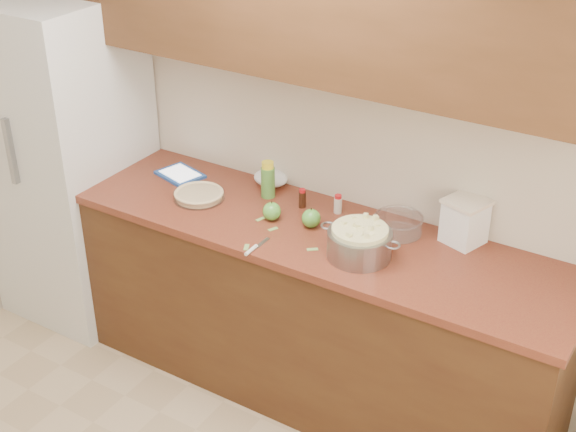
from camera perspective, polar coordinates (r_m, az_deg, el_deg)
The scene contains 19 objects.
room_shell at distance 2.56m, azimuth -16.59°, elevation -7.15°, with size 3.60×3.60×3.60m.
counter_run at distance 3.96m, azimuth 0.74°, elevation -6.37°, with size 2.64×0.68×0.92m.
fridge at distance 4.53m, azimuth -15.30°, elevation 3.77°, with size 0.70×0.70×1.80m, color silver.
pie at distance 3.95m, azimuth -6.35°, elevation 1.50°, with size 0.25×0.25×0.04m.
colander at distance 3.46m, azimuth 5.10°, elevation -1.90°, with size 0.38×0.28×0.14m.
flour_canister at distance 3.61m, azimuth 12.47°, elevation -0.33°, with size 0.21×0.21×0.21m.
tablet at distance 4.20m, azimuth -7.68°, elevation 2.95°, with size 0.27×0.23×0.02m.
paring_knife at distance 3.52m, azimuth -2.51°, elevation -2.36°, with size 0.02×0.18×0.02m.
lemon_bottle at distance 3.92m, azimuth -1.44°, elevation 2.57°, with size 0.07×0.07×0.19m.
cinnamon_shaker at distance 3.80m, azimuth 3.57°, elevation 0.84°, with size 0.04×0.04×0.09m.
vanilla_bottle at distance 3.84m, azimuth 1.02°, elevation 1.26°, with size 0.03×0.03×0.10m.
mixing_bowl at distance 3.66m, azimuth 7.87°, elevation -0.55°, with size 0.23×0.23×0.08m.
paper_towel at distance 4.06m, azimuth -1.23°, elevation 2.71°, with size 0.18×0.15×0.07m, color white.
apple_left at distance 3.73m, azimuth -1.16°, elevation 0.34°, with size 0.09×0.09×0.10m.
apple_center at distance 3.68m, azimuth 1.66°, elevation -0.17°, with size 0.09×0.09×0.10m.
peel_a at distance 3.76m, azimuth -1.98°, elevation -0.22°, with size 0.05×0.02×0.00m, color #8CBA5A.
peel_b at distance 3.67m, azimuth -1.08°, elevation -0.94°, with size 0.05×0.02×0.00m, color #8CBA5A.
peel_c at distance 3.52m, azimuth 1.75°, elevation -2.39°, with size 0.05×0.02×0.00m, color #8CBA5A.
peel_d at distance 3.54m, azimuth -2.98°, elevation -2.23°, with size 0.05×0.02×0.00m, color #8CBA5A.
Camera 1 is at (1.65, -1.29, 2.76)m, focal length 50.00 mm.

